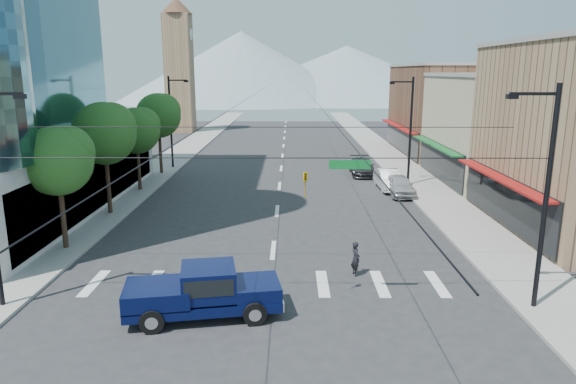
{
  "coord_description": "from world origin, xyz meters",
  "views": [
    {
      "loc": [
        0.94,
        -20.23,
        9.39
      ],
      "look_at": [
        0.8,
        6.97,
        3.0
      ],
      "focal_mm": 32.0,
      "sensor_mm": 36.0,
      "label": 1
    }
  ],
  "objects_px": {
    "pedestrian": "(356,258)",
    "parked_car_near": "(399,185)",
    "pickup_truck": "(203,291)",
    "parked_car_mid": "(389,179)",
    "parked_car_far": "(362,167)"
  },
  "relations": [
    {
      "from": "pedestrian",
      "to": "parked_car_mid",
      "type": "height_order",
      "value": "pedestrian"
    },
    {
      "from": "pickup_truck",
      "to": "pedestrian",
      "type": "height_order",
      "value": "pickup_truck"
    },
    {
      "from": "pedestrian",
      "to": "pickup_truck",
      "type": "bearing_deg",
      "value": 107.31
    },
    {
      "from": "pickup_truck",
      "to": "parked_car_near",
      "type": "bearing_deg",
      "value": 49.9
    },
    {
      "from": "parked_car_near",
      "to": "parked_car_mid",
      "type": "xyz_separation_m",
      "value": [
        -0.42,
        2.15,
        0.02
      ]
    },
    {
      "from": "pedestrian",
      "to": "parked_car_far",
      "type": "relative_size",
      "value": 0.32
    },
    {
      "from": "parked_car_far",
      "to": "parked_car_mid",
      "type": "bearing_deg",
      "value": -75.72
    },
    {
      "from": "pedestrian",
      "to": "parked_car_far",
      "type": "distance_m",
      "value": 24.6
    },
    {
      "from": "parked_car_near",
      "to": "parked_car_far",
      "type": "xyz_separation_m",
      "value": [
        -1.8,
        8.18,
        -0.03
      ]
    },
    {
      "from": "parked_car_mid",
      "to": "parked_car_far",
      "type": "distance_m",
      "value": 6.19
    },
    {
      "from": "pickup_truck",
      "to": "parked_car_mid",
      "type": "distance_m",
      "value": 25.3
    },
    {
      "from": "pedestrian",
      "to": "parked_car_near",
      "type": "xyz_separation_m",
      "value": [
        5.4,
        16.15,
        -0.04
      ]
    },
    {
      "from": "parked_car_near",
      "to": "parked_car_far",
      "type": "relative_size",
      "value": 0.88
    },
    {
      "from": "pedestrian",
      "to": "parked_car_far",
      "type": "height_order",
      "value": "pedestrian"
    },
    {
      "from": "pickup_truck",
      "to": "parked_car_near",
      "type": "height_order",
      "value": "pickup_truck"
    }
  ]
}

